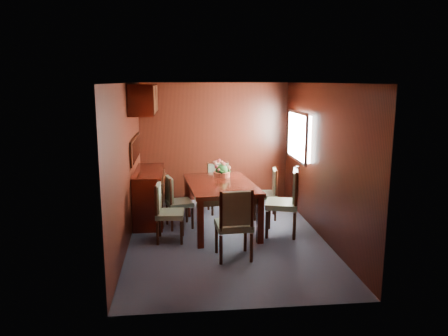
{
  "coord_description": "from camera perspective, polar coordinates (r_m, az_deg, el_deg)",
  "views": [
    {
      "loc": [
        -0.72,
        -6.54,
        2.43
      ],
      "look_at": [
        0.0,
        0.32,
        1.05
      ],
      "focal_mm": 35.0,
      "sensor_mm": 36.0,
      "label": 1
    }
  ],
  "objects": [
    {
      "name": "ground",
      "position": [
        7.02,
        0.28,
        -8.96
      ],
      "size": [
        4.5,
        4.5,
        0.0
      ],
      "primitive_type": "plane",
      "color": "#313544",
      "rests_on": "ground"
    },
    {
      "name": "chair_foot",
      "position": [
        8.22,
        -0.62,
        -2.21
      ],
      "size": [
        0.48,
        0.47,
        0.92
      ],
      "rotation": [
        0.0,
        0.0,
        3.27
      ],
      "color": "black",
      "rests_on": "ground"
    },
    {
      "name": "room_shell",
      "position": [
        6.95,
        -0.87,
        4.7
      ],
      "size": [
        3.06,
        4.52,
        2.41
      ],
      "color": "black",
      "rests_on": "ground"
    },
    {
      "name": "chair_right_far",
      "position": [
        7.86,
        5.87,
        -2.93
      ],
      "size": [
        0.47,
        0.48,
        0.91
      ],
      "rotation": [
        0.0,
        0.0,
        1.43
      ],
      "color": "black",
      "rests_on": "ground"
    },
    {
      "name": "chair_left_far",
      "position": [
        7.36,
        -6.38,
        -4.01
      ],
      "size": [
        0.49,
        0.51,
        0.89
      ],
      "rotation": [
        0.0,
        0.0,
        -1.33
      ],
      "color": "black",
      "rests_on": "ground"
    },
    {
      "name": "dining_table",
      "position": [
        7.19,
        -0.46,
        -2.79
      ],
      "size": [
        1.21,
        1.78,
        0.79
      ],
      "rotation": [
        0.0,
        0.0,
        0.1
      ],
      "color": "#330C06",
      "rests_on": "ground"
    },
    {
      "name": "chair_left_near",
      "position": [
        6.76,
        -7.68,
        -5.31
      ],
      "size": [
        0.44,
        0.46,
        0.91
      ],
      "rotation": [
        0.0,
        0.0,
        -1.62
      ],
      "color": "black",
      "rests_on": "ground"
    },
    {
      "name": "sideboard",
      "position": [
        7.82,
        -9.7,
        -3.53
      ],
      "size": [
        0.48,
        1.4,
        0.9
      ],
      "primitive_type": "cube",
      "color": "#330C06",
      "rests_on": "ground"
    },
    {
      "name": "flower_centerpiece",
      "position": [
        7.57,
        -0.3,
        -0.06
      ],
      "size": [
        0.31,
        0.31,
        0.31
      ],
      "color": "#AB5034",
      "rests_on": "dining_table"
    },
    {
      "name": "chair_right_near",
      "position": [
        7.0,
        8.25,
        -3.95
      ],
      "size": [
        0.62,
        0.63,
        1.08
      ],
      "rotation": [
        0.0,
        0.0,
        1.29
      ],
      "color": "black",
      "rests_on": "ground"
    },
    {
      "name": "chair_head",
      "position": [
        5.98,
        1.4,
        -6.86
      ],
      "size": [
        0.51,
        0.49,
        1.02
      ],
      "rotation": [
        0.0,
        0.0,
        0.06
      ],
      "color": "black",
      "rests_on": "ground"
    }
  ]
}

